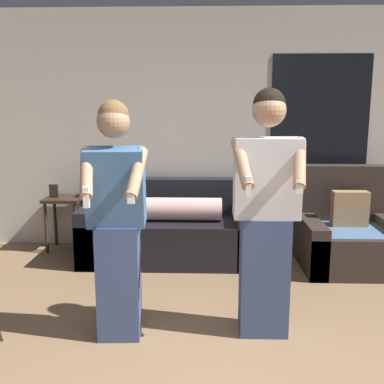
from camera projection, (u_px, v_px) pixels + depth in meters
wall_back at (214, 131)px, 5.15m from camera, size 6.39×0.07×2.70m
couch at (173, 230)px, 4.87m from camera, size 1.90×0.90×0.83m
armchair at (348, 235)px, 4.64m from camera, size 1.00×0.92×1.01m
side_table at (64, 207)px, 5.12m from camera, size 0.41×0.39×0.76m
person_left at (117, 221)px, 3.08m from camera, size 0.46×0.49×1.67m
person_right at (266, 214)px, 3.13m from camera, size 0.52×0.46×1.75m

